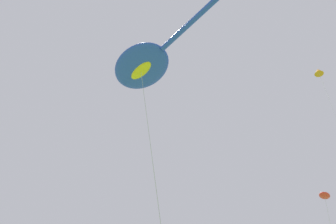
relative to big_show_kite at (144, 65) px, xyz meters
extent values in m
ellipsoid|color=blue|center=(-0.03, 0.28, 0.03)|extent=(3.59, 4.48, 0.90)
cylinder|color=blue|center=(0.48, -5.06, -0.11)|extent=(0.94, 6.52, 0.33)
ellipsoid|color=yellow|center=(-0.03, 0.28, -0.38)|extent=(0.94, 1.91, 0.33)
cylinder|color=#B2B2B7|center=(1.08, -0.37, -9.00)|extent=(2.24, 1.32, 17.16)
cone|color=orange|center=(15.53, -6.07, 6.00)|extent=(1.14, 1.18, 0.84)
ellipsoid|color=red|center=(14.61, -2.20, -5.57)|extent=(1.23, 0.89, 0.30)
camera|label=1|loc=(-5.43, -9.45, -15.59)|focal=29.70mm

